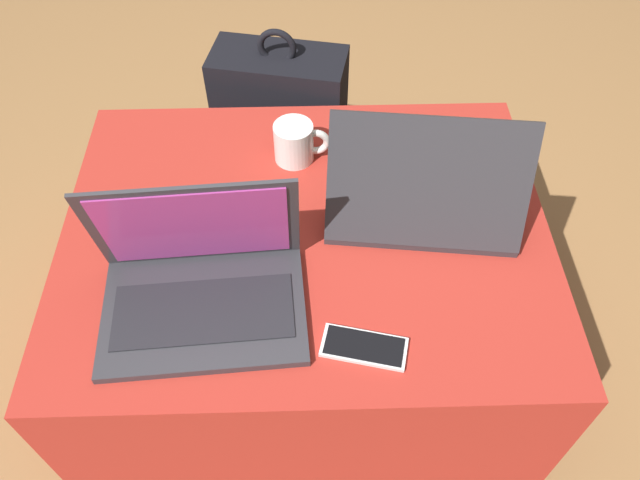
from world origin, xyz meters
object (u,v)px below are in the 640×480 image
object	(u,v)px
laptop_far	(422,195)
cell_phone	(364,347)
backpack	(283,132)
laptop_near	(201,282)
coffee_mug	(296,142)

from	to	relation	value
laptop_far	cell_phone	distance (m)	0.34
laptop_far	backpack	size ratio (longest dim) A/B	0.71
laptop_near	backpack	distance (m)	0.73
laptop_far	cell_phone	bearing A→B (deg)	73.26
laptop_near	coffee_mug	size ratio (longest dim) A/B	3.08
coffee_mug	laptop_far	bearing A→B (deg)	-33.97
laptop_far	coffee_mug	bearing A→B (deg)	-27.16
laptop_near	coffee_mug	bearing A→B (deg)	61.84
laptop_near	backpack	xyz separation A→B (m)	(0.12, 0.68, -0.25)
laptop_near	cell_phone	xyz separation A→B (m)	(0.28, -0.11, -0.05)
laptop_far	backpack	world-z (taller)	laptop_far
cell_phone	backpack	world-z (taller)	backpack
laptop_near	laptop_far	world-z (taller)	laptop_near
backpack	coffee_mug	distance (m)	0.40
laptop_near	backpack	size ratio (longest dim) A/B	0.67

